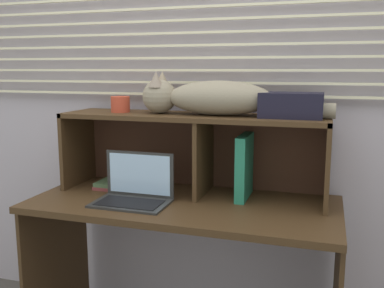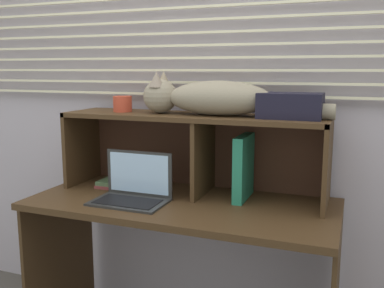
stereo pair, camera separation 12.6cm
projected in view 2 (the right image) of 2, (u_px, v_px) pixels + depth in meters
name	position (u px, v px, depth m)	size (l,w,h in m)	color
back_panel_with_blinds	(207.00, 85.00, 2.20)	(4.40, 0.08, 2.50)	#B8AEBD
desk	(181.00, 232.00, 2.00)	(1.39, 0.62, 0.74)	#432D1A
hutch_shelf_unit	(195.00, 137.00, 2.08)	(1.26, 0.32, 0.38)	#432D1A
cat	(209.00, 98.00, 1.99)	(0.89, 0.20, 0.20)	gray
laptop	(133.00, 191.00, 1.97)	(0.33, 0.21, 0.22)	#2D2D2D
binder_upright	(244.00, 167.00, 1.99)	(0.05, 0.23, 0.30)	#257F61
book_stack	(122.00, 182.00, 2.24)	(0.20, 0.21, 0.03)	brown
small_basket	(123.00, 104.00, 2.16)	(0.09, 0.09, 0.08)	#C1422C
storage_box	(291.00, 106.00, 1.87)	(0.27, 0.17, 0.11)	black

